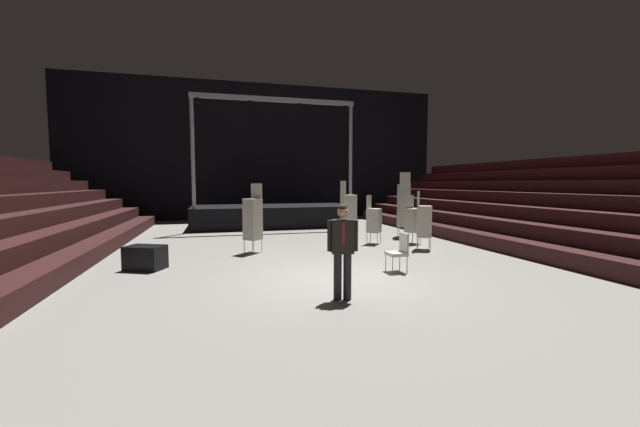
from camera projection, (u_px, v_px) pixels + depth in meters
name	position (u px, v px, depth m)	size (l,w,h in m)	color
ground_plane	(337.00, 280.00, 8.69)	(22.00, 30.00, 0.10)	gray
arena_end_wall	(262.00, 152.00, 22.80)	(22.00, 0.30, 8.00)	black
bleacher_bank_right	(588.00, 202.00, 11.69)	(5.25, 24.00, 3.15)	black
stage_riser	(272.00, 214.00, 18.90)	(7.69, 3.40, 5.98)	black
man_with_tie	(343.00, 246.00, 6.97)	(0.57, 0.31, 1.77)	black
chair_stack_front_left	(413.00, 219.00, 13.51)	(0.55, 0.55, 1.71)	#B2B5BA
chair_stack_front_right	(424.00, 220.00, 12.29)	(0.59, 0.59, 1.88)	#B2B5BA
chair_stack_mid_left	(348.00, 214.00, 12.71)	(0.45, 0.45, 2.22)	#B2B5BA
chair_stack_mid_right	(374.00, 220.00, 13.45)	(0.62, 0.62, 1.71)	#B2B5BA
chair_stack_mid_centre	(404.00, 205.00, 15.14)	(0.54, 0.54, 2.56)	#B2B5BA
chair_stack_rear_left	(253.00, 218.00, 11.72)	(0.62, 0.62, 2.14)	#B2B5BA
equipment_road_case	(145.00, 258.00, 9.50)	(0.90, 0.60, 0.59)	black
loose_chair_near_man	(399.00, 250.00, 9.24)	(0.44, 0.44, 0.95)	#B2B5BA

